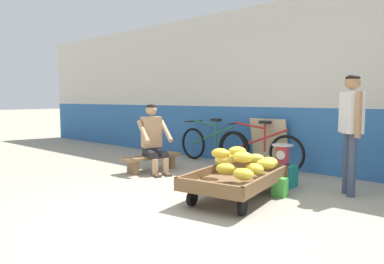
{
  "coord_description": "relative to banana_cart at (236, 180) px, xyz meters",
  "views": [
    {
      "loc": [
        2.56,
        -2.61,
        1.23
      ],
      "look_at": [
        -0.82,
        1.23,
        0.75
      ],
      "focal_mm": 33.11,
      "sensor_mm": 36.0,
      "label": 1
    }
  ],
  "objects": [
    {
      "name": "bicycle_near_left",
      "position": [
        -1.82,
        1.83,
        0.11
      ],
      "size": [
        1.66,
        0.48,
        0.86
      ],
      "color": "black",
      "rests_on": "ground"
    },
    {
      "name": "sign_board",
      "position": [
        -0.69,
        2.06,
        0.2
      ],
      "size": [
        0.7,
        0.21,
        0.89
      ],
      "color": "#C6B289",
      "rests_on": "ground"
    },
    {
      "name": "plastic_crate",
      "position": [
        0.11,
        0.99,
        -0.09
      ],
      "size": [
        0.36,
        0.28,
        0.3
      ],
      "color": "#19847F",
      "rests_on": "ground"
    },
    {
      "name": "customer_adult",
      "position": [
        0.97,
        1.12,
        0.71
      ],
      "size": [
        0.36,
        0.4,
        1.53
      ],
      "color": "#38425B",
      "rests_on": "ground"
    },
    {
      "name": "low_bench",
      "position": [
        -2.07,
        0.49,
        -0.04
      ],
      "size": [
        0.4,
        1.12,
        0.27
      ],
      "color": "olive",
      "rests_on": "ground"
    },
    {
      "name": "banana_pile",
      "position": [
        0.01,
        0.13,
        0.22
      ],
      "size": [
        0.97,
        1.19,
        0.26
      ],
      "color": "gold",
      "rests_on": "banana_cart"
    },
    {
      "name": "ground_plane",
      "position": [
        -0.16,
        -0.93,
        -0.24
      ],
      "size": [
        80.0,
        80.0,
        0.0
      ],
      "primitive_type": "plane",
      "color": "gray"
    },
    {
      "name": "banana_cart",
      "position": [
        0.0,
        0.0,
        0.0
      ],
      "size": [
        1.05,
        1.55,
        0.36
      ],
      "color": "brown",
      "rests_on": "ground"
    },
    {
      "name": "back_wall",
      "position": [
        -0.16,
        2.26,
        1.21
      ],
      "size": [
        16.0,
        0.3,
        2.9
      ],
      "color": "#2D609E",
      "rests_on": "ground"
    },
    {
      "name": "bicycle_far_left",
      "position": [
        -0.77,
        1.84,
        0.11
      ],
      "size": [
        1.66,
        0.48,
        0.86
      ],
      "color": "black",
      "rests_on": "ground"
    },
    {
      "name": "weighing_scale",
      "position": [
        0.11,
        0.99,
        0.21
      ],
      "size": [
        0.3,
        0.3,
        0.29
      ],
      "color": "#28282D",
      "rests_on": "plastic_crate"
    },
    {
      "name": "vendor_seated",
      "position": [
        -1.99,
        0.46,
        0.33
      ],
      "size": [
        0.74,
        0.62,
        1.14
      ],
      "color": "tan",
      "rests_on": "ground"
    },
    {
      "name": "shopping_bag",
      "position": [
        0.34,
        0.48,
        -0.12
      ],
      "size": [
        0.18,
        0.12,
        0.24
      ],
      "primitive_type": "cube",
      "color": "green",
      "rests_on": "ground"
    }
  ]
}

